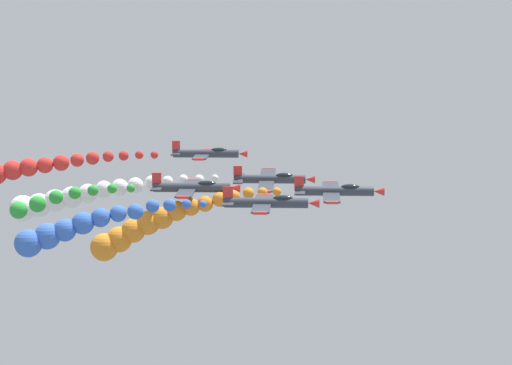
% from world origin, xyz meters
% --- Properties ---
extents(airplane_lead, '(9.51, 10.35, 2.73)m').
position_xyz_m(airplane_lead, '(3.97, 9.51, 96.58)').
color(airplane_lead, '#333842').
extents(smoke_trail_lead, '(4.16, 22.05, 8.53)m').
position_xyz_m(smoke_trail_lead, '(5.23, -12.28, 92.42)').
color(smoke_trail_lead, orange).
extents(airplane_left_inner, '(9.40, 10.35, 3.07)m').
position_xyz_m(airplane_left_inner, '(-5.92, 1.61, 96.95)').
color(airplane_left_inner, '#333842').
extents(smoke_trail_left_inner, '(4.61, 26.45, 5.92)m').
position_xyz_m(smoke_trail_left_inner, '(-4.40, -23.96, 94.48)').
color(smoke_trail_left_inner, white).
extents(airplane_right_inner, '(9.56, 10.35, 2.44)m').
position_xyz_m(airplane_right_inner, '(11.96, 1.99, 96.17)').
color(airplane_right_inner, '#333842').
extents(smoke_trail_right_inner, '(5.94, 19.85, 5.84)m').
position_xyz_m(smoke_trail_right_inner, '(14.61, -18.64, 93.53)').
color(smoke_trail_right_inner, blue).
extents(airplane_left_outer, '(9.54, 10.35, 2.56)m').
position_xyz_m(airplane_left_outer, '(3.57, -7.15, 96.84)').
color(airplane_left_outer, '#333842').
extents(smoke_trail_left_outer, '(2.31, 14.86, 4.19)m').
position_xyz_m(smoke_trail_left_outer, '(3.83, -24.17, 95.12)').
color(smoke_trail_left_outer, green).
extents(airplane_right_outer, '(9.56, 10.35, 2.38)m').
position_xyz_m(airplane_right_outer, '(-14.62, -7.60, 99.56)').
color(airplane_right_outer, '#333842').
extents(smoke_trail_right_outer, '(6.32, 25.35, 5.26)m').
position_xyz_m(smoke_trail_right_outer, '(-11.96, -32.29, 97.44)').
color(smoke_trail_right_outer, red).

